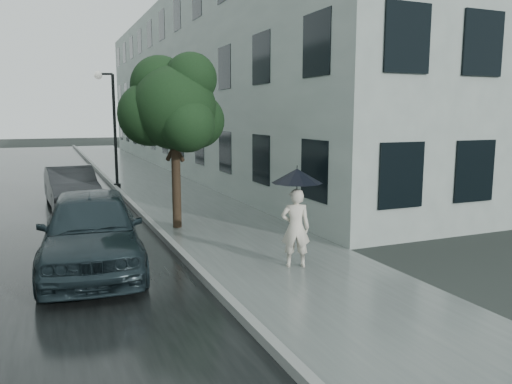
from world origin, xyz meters
name	(u,v)px	position (x,y,z in m)	size (l,w,h in m)	color
ground	(302,282)	(0.00, 0.00, 0.00)	(120.00, 120.00, 0.00)	black
sidewalk	(165,189)	(0.25, 12.00, 0.00)	(3.50, 60.00, 0.01)	slate
kerb_near	(118,190)	(-1.57, 12.00, 0.07)	(0.15, 60.00, 0.15)	slate
asphalt_road	(17,198)	(-5.08, 12.00, 0.00)	(6.85, 60.00, 0.00)	black
building_near	(225,87)	(5.47, 19.50, 4.50)	(7.02, 36.00, 9.00)	#94A19A
pedestrian	(295,228)	(0.32, 0.88, 0.78)	(0.56, 0.37, 1.55)	beige
umbrella	(297,176)	(0.36, 0.92, 1.79)	(1.31, 1.31, 1.04)	black
street_tree	(174,107)	(-0.96, 5.26, 3.15)	(2.79, 2.54, 4.52)	#332619
lamp_post	(110,122)	(-1.60, 13.12, 2.67)	(0.82, 0.47, 4.63)	black
car_near	(91,230)	(-3.34, 2.29, 0.78)	(1.82, 4.53, 1.54)	black
car_far	(71,187)	(-3.36, 9.33, 0.66)	(1.38, 3.95, 1.30)	black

